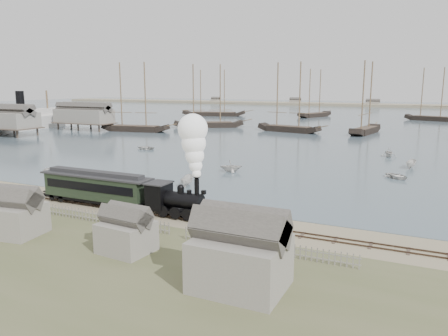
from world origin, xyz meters
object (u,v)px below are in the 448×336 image
at_px(locomotive, 189,173).
at_px(passenger_coach, 96,187).
at_px(steamship, 21,110).
at_px(beached_dinghy, 143,202).

xyz_separation_m(locomotive, passenger_coach, (-12.24, -0.00, -2.59)).
bearing_deg(locomotive, steamship, 148.13).
xyz_separation_m(locomotive, beached_dinghy, (-7.46, 2.18, -4.39)).
relative_size(locomotive, beached_dinghy, 2.82).
distance_m(beached_dinghy, steamship, 100.16).
height_order(passenger_coach, steamship, steamship).
distance_m(locomotive, beached_dinghy, 8.93).
height_order(beached_dinghy, steamship, steamship).
xyz_separation_m(beached_dinghy, steamship, (-83.81, 54.57, 5.49)).
distance_m(locomotive, passenger_coach, 12.51).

